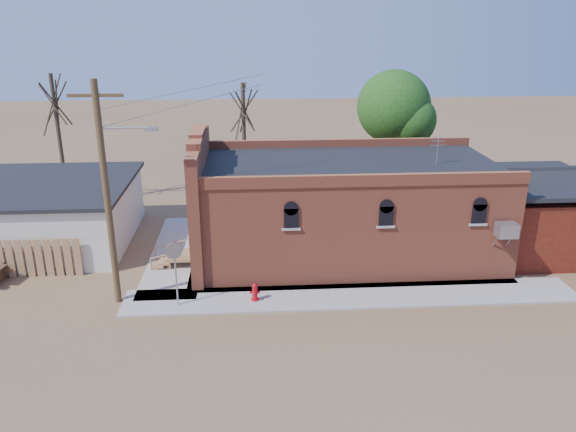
{
  "coord_description": "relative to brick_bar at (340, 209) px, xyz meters",
  "views": [
    {
      "loc": [
        -2.59,
        -19.85,
        11.17
      ],
      "look_at": [
        -0.96,
        4.46,
        2.4
      ],
      "focal_mm": 35.0,
      "sensor_mm": 36.0,
      "label": 1
    }
  ],
  "objects": [
    {
      "name": "sidewalk_west",
      "position": [
        -7.94,
        0.51,
        -2.3
      ],
      "size": [
        2.6,
        10.0,
        0.08
      ],
      "primitive_type": "cube",
      "color": "#9E9991",
      "rests_on": "ground"
    },
    {
      "name": "stop_sign",
      "position": [
        -7.34,
        -4.9,
        -0.13
      ],
      "size": [
        0.69,
        0.4,
        2.77
      ],
      "rotation": [
        0.0,
        0.0,
        0.05
      ],
      "color": "#95949A",
      "rests_on": "sidewalk_south"
    },
    {
      "name": "trash_barrel",
      "position": [
        -6.94,
        0.51,
        -1.8
      ],
      "size": [
        0.75,
        0.75,
        0.92
      ],
      "primitive_type": "cylinder",
      "rotation": [
        0.0,
        0.0,
        -0.33
      ],
      "color": "#1A5284",
      "rests_on": "sidewalk_west"
    },
    {
      "name": "tree_leafy",
      "position": [
        4.36,
        8.01,
        3.59
      ],
      "size": [
        4.4,
        4.4,
        8.15
      ],
      "color": "#483D29",
      "rests_on": "ground"
    },
    {
      "name": "ground",
      "position": [
        -1.64,
        -5.49,
        -2.34
      ],
      "size": [
        120.0,
        120.0,
        0.0
      ],
      "primitive_type": "plane",
      "color": "brown",
      "rests_on": "ground"
    },
    {
      "name": "utility_pole",
      "position": [
        -9.79,
        -4.29,
        2.43
      ],
      "size": [
        3.12,
        0.26,
        9.0
      ],
      "color": "#4C3A1E",
      "rests_on": "ground"
    },
    {
      "name": "tree_bare_near",
      "position": [
        -4.64,
        7.51,
        3.62
      ],
      "size": [
        2.8,
        2.8,
        7.65
      ],
      "color": "#483D29",
      "rests_on": "ground"
    },
    {
      "name": "brick_bar",
      "position": [
        0.0,
        0.0,
        0.0
      ],
      "size": [
        16.4,
        7.97,
        6.3
      ],
      "color": "#C55A3C",
      "rests_on": "ground"
    },
    {
      "name": "wood_fence",
      "position": [
        -14.44,
        -1.69,
        -1.44
      ],
      "size": [
        5.2,
        0.1,
        1.8
      ],
      "primitive_type": null,
      "color": "#A4724A",
      "rests_on": "ground"
    },
    {
      "name": "sidewalk_south",
      "position": [
        -0.14,
        -4.59,
        -2.3
      ],
      "size": [
        19.0,
        2.2,
        0.08
      ],
      "primitive_type": "cube",
      "color": "#9E9991",
      "rests_on": "ground"
    },
    {
      "name": "red_shed",
      "position": [
        9.86,
        0.01,
        -0.07
      ],
      "size": [
        5.4,
        6.4,
        4.3
      ],
      "color": "#5C130F",
      "rests_on": "ground"
    },
    {
      "name": "tree_bare_far",
      "position": [
        -15.64,
        8.51,
        4.02
      ],
      "size": [
        2.8,
        2.8,
        8.16
      ],
      "color": "#483D29",
      "rests_on": "ground"
    },
    {
      "name": "fire_hydrant",
      "position": [
        -4.22,
        -4.72,
        -1.89
      ],
      "size": [
        0.44,
        0.43,
        0.74
      ],
      "rotation": [
        0.0,
        0.0,
        0.39
      ],
      "color": "red",
      "rests_on": "sidewalk_south"
    }
  ]
}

